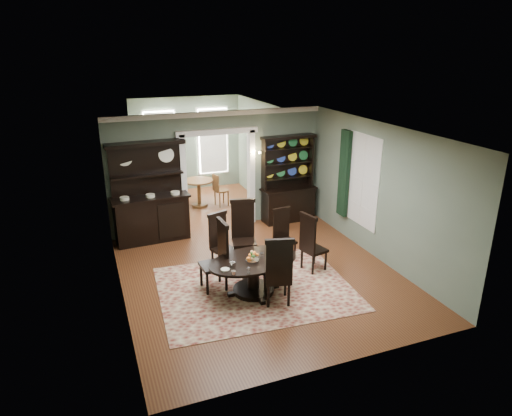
{
  "coord_description": "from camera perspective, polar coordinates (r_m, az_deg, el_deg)",
  "views": [
    {
      "loc": [
        -3.11,
        -7.83,
        4.52
      ],
      "look_at": [
        0.12,
        0.6,
        1.28
      ],
      "focal_mm": 32.0,
      "sensor_mm": 36.0,
      "label": 1
    }
  ],
  "objects": [
    {
      "name": "chair_end_right",
      "position": [
        9.54,
        6.84,
        -4.16
      ],
      "size": [
        0.55,
        0.57,
        1.29
      ],
      "rotation": [
        0.0,
        0.0,
        -1.33
      ],
      "color": "black",
      "rests_on": "rug"
    },
    {
      "name": "welsh_dresser",
      "position": [
        12.26,
        4.0,
        2.21
      ],
      "size": [
        1.5,
        0.61,
        2.31
      ],
      "rotation": [
        0.0,
        0.0,
        0.04
      ],
      "color": "black",
      "rests_on": "floor"
    },
    {
      "name": "parlor",
      "position": [
        14.05,
        -7.74,
        7.22
      ],
      "size": [
        3.51,
        3.5,
        3.01
      ],
      "color": "brown",
      "rests_on": "ground"
    },
    {
      "name": "chair_far_right",
      "position": [
        10.15,
        3.39,
        -2.99
      ],
      "size": [
        0.48,
        0.46,
        1.15
      ],
      "rotation": [
        0.0,
        0.0,
        3.28
      ],
      "color": "black",
      "rests_on": "rug"
    },
    {
      "name": "chair_near",
      "position": [
        8.25,
        2.81,
        -7.75
      ],
      "size": [
        0.61,
        0.59,
        1.36
      ],
      "rotation": [
        0.0,
        0.0,
        -0.26
      ],
      "color": "black",
      "rests_on": "rug"
    },
    {
      "name": "dining_table",
      "position": [
        8.75,
        -0.33,
        -7.7
      ],
      "size": [
        1.93,
        1.88,
        0.7
      ],
      "rotation": [
        0.0,
        0.0,
        0.15
      ],
      "color": "black",
      "rests_on": "rug"
    },
    {
      "name": "sideboard",
      "position": [
        11.25,
        -13.03,
        0.14
      ],
      "size": [
        1.86,
        0.75,
        2.41
      ],
      "rotation": [
        0.0,
        0.0,
        0.06
      ],
      "color": "black",
      "rests_on": "floor"
    },
    {
      "name": "parlor_chair_left",
      "position": [
        13.67,
        -9.4,
        2.15
      ],
      "size": [
        0.4,
        0.39,
        0.84
      ],
      "rotation": [
        0.0,
        0.0,
        1.95
      ],
      "color": "brown",
      "rests_on": "parlor_floor"
    },
    {
      "name": "chair_end_left",
      "position": [
        8.85,
        -4.69,
        -5.7
      ],
      "size": [
        0.51,
        0.54,
        1.39
      ],
      "rotation": [
        0.0,
        0.0,
        1.63
      ],
      "color": "black",
      "rests_on": "rug"
    },
    {
      "name": "chair_far_mid",
      "position": [
        9.88,
        -1.59,
        -2.74
      ],
      "size": [
        0.62,
        0.6,
        1.42
      ],
      "rotation": [
        0.0,
        0.0,
        2.92
      ],
      "color": "black",
      "rests_on": "rug"
    },
    {
      "name": "parlor_table",
      "position": [
        13.5,
        -7.15,
        2.37
      ],
      "size": [
        0.86,
        0.86,
        0.8
      ],
      "color": "brown",
      "rests_on": "parlor_floor"
    },
    {
      "name": "chair_far_left",
      "position": [
        9.71,
        -4.5,
        -3.88
      ],
      "size": [
        0.56,
        0.55,
        1.22
      ],
      "rotation": [
        0.0,
        0.0,
        3.47
      ],
      "color": "black",
      "rests_on": "rug"
    },
    {
      "name": "room",
      "position": [
        8.96,
        0.55,
        0.57
      ],
      "size": [
        5.51,
        6.01,
        3.01
      ],
      "color": "brown",
      "rests_on": "ground"
    },
    {
      "name": "wall_sconce",
      "position": [
        11.72,
        -0.14,
        6.78
      ],
      "size": [
        0.27,
        0.21,
        0.21
      ],
      "color": "#AE8E2E",
      "rests_on": "back_wall_right"
    },
    {
      "name": "parlor_chair_right",
      "position": [
        13.45,
        -4.61,
        2.39
      ],
      "size": [
        0.44,
        0.43,
        0.98
      ],
      "rotation": [
        0.0,
        0.0,
        -1.35
      ],
      "color": "brown",
      "rests_on": "parlor_floor"
    },
    {
      "name": "rug",
      "position": [
        9.1,
        -0.11,
        -10.01
      ],
      "size": [
        3.87,
        3.1,
        0.01
      ],
      "primitive_type": "cube",
      "rotation": [
        0.0,
        0.0,
        -0.07
      ],
      "color": "maroon",
      "rests_on": "floor"
    },
    {
      "name": "doorway_trim",
      "position": [
        11.64,
        -4.81,
        5.23
      ],
      "size": [
        2.08,
        0.25,
        2.57
      ],
      "color": "silver",
      "rests_on": "floor"
    },
    {
      "name": "right_window",
      "position": [
        10.91,
        12.11,
        3.77
      ],
      "size": [
        0.15,
        1.47,
        2.12
      ],
      "color": "white",
      "rests_on": "wall_right"
    },
    {
      "name": "centerpiece",
      "position": [
        8.54,
        -0.46,
        -6.37
      ],
      "size": [
        1.24,
        0.79,
        0.2
      ],
      "color": "silver",
      "rests_on": "dining_table"
    }
  ]
}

